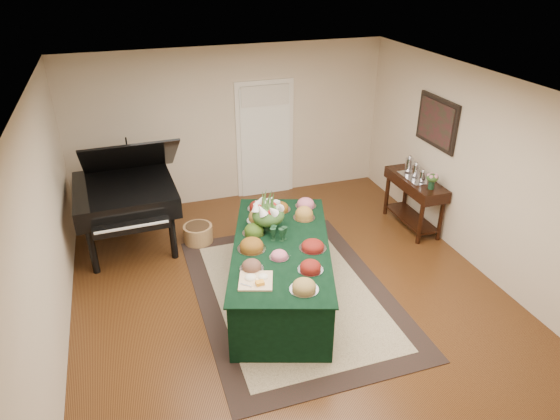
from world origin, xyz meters
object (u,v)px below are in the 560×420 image
object	(u,v)px
buffet_table	(281,270)
grand_piano	(126,193)
floral_centerpiece	(268,211)
mahogany_sideboard	(415,190)

from	to	relation	value
buffet_table	grand_piano	world-z (taller)	grand_piano
floral_centerpiece	mahogany_sideboard	bearing A→B (deg)	14.48
grand_piano	mahogany_sideboard	world-z (taller)	grand_piano
buffet_table	floral_centerpiece	size ratio (longest dim) A/B	6.31
floral_centerpiece	grand_piano	size ratio (longest dim) A/B	0.25
mahogany_sideboard	grand_piano	bearing A→B (deg)	169.25
buffet_table	mahogany_sideboard	world-z (taller)	mahogany_sideboard
buffet_table	grand_piano	size ratio (longest dim) A/B	1.57
buffet_table	floral_centerpiece	bearing A→B (deg)	95.39
floral_centerpiece	mahogany_sideboard	world-z (taller)	floral_centerpiece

